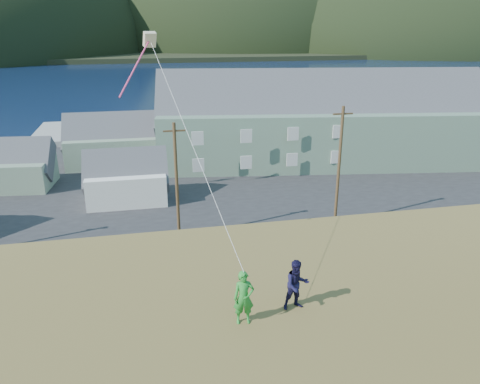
# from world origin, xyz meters

# --- Properties ---
(ground) EXTENTS (900.00, 900.00, 0.00)m
(ground) POSITION_xyz_m (0.00, 0.00, 0.00)
(ground) COLOR #0A1638
(ground) RESTS_ON ground
(grass_strip) EXTENTS (110.00, 8.00, 0.10)m
(grass_strip) POSITION_xyz_m (0.00, -2.00, 0.05)
(grass_strip) COLOR #4C3D19
(grass_strip) RESTS_ON ground
(waterfront_lot) EXTENTS (72.00, 36.00, 0.12)m
(waterfront_lot) POSITION_xyz_m (0.00, 17.00, 0.06)
(waterfront_lot) COLOR #28282B
(waterfront_lot) RESTS_ON ground
(wharf) EXTENTS (26.00, 14.00, 0.90)m
(wharf) POSITION_xyz_m (-6.00, 40.00, 0.45)
(wharf) COLOR gray
(wharf) RESTS_ON ground
(far_shore) EXTENTS (900.00, 320.00, 2.00)m
(far_shore) POSITION_xyz_m (0.00, 330.00, 1.00)
(far_shore) COLOR black
(far_shore) RESTS_ON ground
(far_hills) EXTENTS (760.00, 265.00, 143.00)m
(far_hills) POSITION_xyz_m (35.59, 279.38, 2.00)
(far_hills) COLOR black
(far_hills) RESTS_ON ground
(lodge) EXTENTS (38.61, 15.88, 13.18)m
(lodge) POSITION_xyz_m (16.73, 19.46, 5.06)
(lodge) COLOR slate
(lodge) RESTS_ON waterfront_lot
(shed_palegreen_near) EXTENTS (9.00, 6.15, 6.15)m
(shed_palegreen_near) POSITION_xyz_m (-16.94, 16.95, 2.33)
(shed_palegreen_near) COLOR slate
(shed_palegreen_near) RESTS_ON waterfront_lot
(shed_white) EXTENTS (7.58, 5.08, 6.03)m
(shed_white) POSITION_xyz_m (-5.36, 10.73, 2.33)
(shed_white) COLOR white
(shed_white) RESTS_ON waterfront_lot
(shed_palegreen_far) EXTENTS (11.09, 6.47, 7.41)m
(shed_palegreen_far) POSITION_xyz_m (-7.05, 23.69, 2.83)
(shed_palegreen_far) COLOR slate
(shed_palegreen_far) RESTS_ON waterfront_lot
(utility_poles) EXTENTS (30.19, 0.24, 9.78)m
(utility_poles) POSITION_xyz_m (-2.45, 1.50, 4.77)
(utility_poles) COLOR #47331E
(utility_poles) RESTS_ON waterfront_lot
(parked_cars) EXTENTS (28.19, 12.50, 1.52)m
(parked_cars) POSITION_xyz_m (-9.57, 22.48, 0.84)
(parked_cars) COLOR #38598C
(parked_cars) RESTS_ON waterfront_lot
(kite_flyer_green) EXTENTS (0.66, 0.46, 1.72)m
(kite_flyer_green) POSITION_xyz_m (-0.91, -19.73, 8.06)
(kite_flyer_green) COLOR #258A2D
(kite_flyer_green) RESTS_ON hillside
(kite_flyer_navy) EXTENTS (0.87, 0.70, 1.69)m
(kite_flyer_navy) POSITION_xyz_m (0.89, -19.33, 8.04)
(kite_flyer_navy) COLOR #161336
(kite_flyer_navy) RESTS_ON hillside
(kite_rig) EXTENTS (1.70, 3.91, 9.87)m
(kite_rig) POSITION_xyz_m (-3.09, -12.76, 14.99)
(kite_rig) COLOR beige
(kite_rig) RESTS_ON ground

